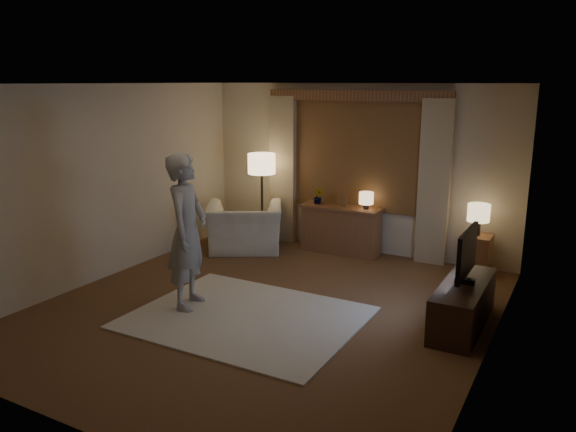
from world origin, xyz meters
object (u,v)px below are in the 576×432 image
Objects in this scene: sideboard at (341,231)px; person at (187,231)px; armchair at (245,228)px; side_table at (475,255)px; tv_stand at (463,305)px.

sideboard is 3.03m from person.
armchair is at bearing 0.20° from person.
sideboard reaches higher than side_table.
side_table is (2.05, -0.05, -0.07)m from sideboard.
sideboard is at bearing 174.89° from armchair.
tv_stand is at bearing -83.12° from side_table.
armchair is 2.41m from person.
armchair is at bearing -170.17° from side_table.
person is at bearing 76.67° from armchair.
sideboard is 0.66× the size of person.
side_table is 0.40× the size of tv_stand.
person is at bearing -103.61° from sideboard.
tv_stand is at bearing -39.83° from sideboard.
tv_stand is at bearing -88.19° from person.
person is at bearing -161.56° from tv_stand.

